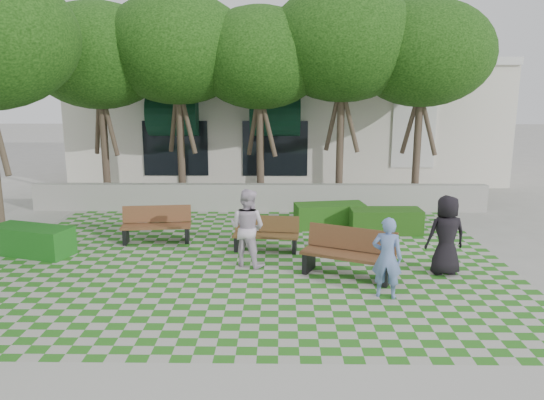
{
  "coord_description": "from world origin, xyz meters",
  "views": [
    {
      "loc": [
        0.68,
        -10.98,
        4.15
      ],
      "look_at": [
        0.5,
        1.5,
        1.4
      ],
      "focal_mm": 35.0,
      "sensor_mm": 36.0,
      "label": 1
    }
  ],
  "objects_px": {
    "hedge_west": "(32,241)",
    "person_blue": "(387,258)",
    "hedge_east": "(386,221)",
    "bench_east": "(348,254)",
    "person_white": "(247,228)",
    "bench_west": "(157,225)",
    "person_dark": "(446,235)",
    "bench_mid": "(266,235)",
    "hedge_midright": "(330,215)"
  },
  "relations": [
    {
      "from": "hedge_west",
      "to": "person_dark",
      "type": "xyz_separation_m",
      "value": [
        9.79,
        -1.23,
        0.54
      ]
    },
    {
      "from": "hedge_west",
      "to": "person_blue",
      "type": "height_order",
      "value": "person_blue"
    },
    {
      "from": "bench_west",
      "to": "person_white",
      "type": "bearing_deg",
      "value": -42.56
    },
    {
      "from": "bench_mid",
      "to": "hedge_midright",
      "type": "bearing_deg",
      "value": 57.17
    },
    {
      "from": "bench_mid",
      "to": "person_blue",
      "type": "bearing_deg",
      "value": -44.66
    },
    {
      "from": "bench_east",
      "to": "bench_west",
      "type": "xyz_separation_m",
      "value": [
        -4.79,
        2.53,
        -0.05
      ]
    },
    {
      "from": "person_white",
      "to": "person_blue",
      "type": "bearing_deg",
      "value": 172.6
    },
    {
      "from": "hedge_west",
      "to": "bench_east",
      "type": "bearing_deg",
      "value": -10.45
    },
    {
      "from": "bench_east",
      "to": "hedge_midright",
      "type": "distance_m",
      "value": 4.08
    },
    {
      "from": "bench_mid",
      "to": "person_dark",
      "type": "relative_size",
      "value": 0.95
    },
    {
      "from": "hedge_midright",
      "to": "hedge_east",
      "type": "bearing_deg",
      "value": -21.58
    },
    {
      "from": "bench_east",
      "to": "person_blue",
      "type": "xyz_separation_m",
      "value": [
        0.6,
        -1.16,
        0.31
      ]
    },
    {
      "from": "hedge_west",
      "to": "bench_west",
      "type": "bearing_deg",
      "value": 21.42
    },
    {
      "from": "bench_east",
      "to": "bench_west",
      "type": "height_order",
      "value": "bench_east"
    },
    {
      "from": "hedge_east",
      "to": "person_blue",
      "type": "distance_m",
      "value": 4.74
    },
    {
      "from": "bench_east",
      "to": "hedge_east",
      "type": "xyz_separation_m",
      "value": [
        1.49,
        3.47,
        -0.16
      ]
    },
    {
      "from": "person_blue",
      "to": "person_dark",
      "type": "height_order",
      "value": "person_dark"
    },
    {
      "from": "bench_mid",
      "to": "bench_west",
      "type": "relative_size",
      "value": 0.91
    },
    {
      "from": "hedge_east",
      "to": "person_dark",
      "type": "distance_m",
      "value": 3.4
    },
    {
      "from": "bench_mid",
      "to": "bench_west",
      "type": "bearing_deg",
      "value": 172.38
    },
    {
      "from": "hedge_east",
      "to": "hedge_west",
      "type": "xyz_separation_m",
      "value": [
        -9.13,
        -2.06,
        0.01
      ]
    },
    {
      "from": "hedge_east",
      "to": "hedge_midright",
      "type": "xyz_separation_m",
      "value": [
        -1.53,
        0.6,
        0.01
      ]
    },
    {
      "from": "bench_west",
      "to": "person_dark",
      "type": "height_order",
      "value": "person_dark"
    },
    {
      "from": "hedge_midright",
      "to": "bench_west",
      "type": "bearing_deg",
      "value": -161.97
    },
    {
      "from": "hedge_west",
      "to": "person_white",
      "type": "xyz_separation_m",
      "value": [
        5.38,
        -0.73,
        0.56
      ]
    },
    {
      "from": "bench_mid",
      "to": "person_white",
      "type": "xyz_separation_m",
      "value": [
        -0.4,
        -1.14,
        0.49
      ]
    },
    {
      "from": "bench_east",
      "to": "hedge_west",
      "type": "bearing_deg",
      "value": -165.58
    },
    {
      "from": "bench_west",
      "to": "hedge_midright",
      "type": "relative_size",
      "value": 0.93
    },
    {
      "from": "hedge_west",
      "to": "person_white",
      "type": "height_order",
      "value": "person_white"
    },
    {
      "from": "person_white",
      "to": "hedge_east",
      "type": "bearing_deg",
      "value": -117.84
    },
    {
      "from": "hedge_east",
      "to": "person_white",
      "type": "height_order",
      "value": "person_white"
    },
    {
      "from": "bench_east",
      "to": "person_white",
      "type": "relative_size",
      "value": 1.16
    },
    {
      "from": "bench_east",
      "to": "bench_west",
      "type": "distance_m",
      "value": 5.41
    },
    {
      "from": "hedge_west",
      "to": "person_dark",
      "type": "height_order",
      "value": "person_dark"
    },
    {
      "from": "person_blue",
      "to": "person_dark",
      "type": "distance_m",
      "value": 2.06
    },
    {
      "from": "hedge_midright",
      "to": "hedge_west",
      "type": "bearing_deg",
      "value": -160.68
    },
    {
      "from": "hedge_east",
      "to": "hedge_west",
      "type": "relative_size",
      "value": 0.98
    },
    {
      "from": "bench_mid",
      "to": "hedge_east",
      "type": "bearing_deg",
      "value": 32.26
    },
    {
      "from": "hedge_east",
      "to": "person_dark",
      "type": "height_order",
      "value": "person_dark"
    },
    {
      "from": "bench_west",
      "to": "hedge_west",
      "type": "distance_m",
      "value": 3.06
    },
    {
      "from": "hedge_midright",
      "to": "person_dark",
      "type": "bearing_deg",
      "value": -60.67
    },
    {
      "from": "person_white",
      "to": "bench_east",
      "type": "bearing_deg",
      "value": -171.32
    },
    {
      "from": "bench_mid",
      "to": "person_dark",
      "type": "bearing_deg",
      "value": -16.31
    },
    {
      "from": "person_white",
      "to": "bench_mid",
      "type": "bearing_deg",
      "value": -84.02
    },
    {
      "from": "bench_west",
      "to": "person_blue",
      "type": "relative_size",
      "value": 1.14
    },
    {
      "from": "hedge_east",
      "to": "person_white",
      "type": "distance_m",
      "value": 4.7
    },
    {
      "from": "bench_east",
      "to": "person_dark",
      "type": "relative_size",
      "value": 1.18
    },
    {
      "from": "hedge_east",
      "to": "person_blue",
      "type": "bearing_deg",
      "value": -100.99
    },
    {
      "from": "hedge_west",
      "to": "person_blue",
      "type": "relative_size",
      "value": 1.23
    },
    {
      "from": "hedge_east",
      "to": "hedge_midright",
      "type": "distance_m",
      "value": 1.64
    }
  ]
}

